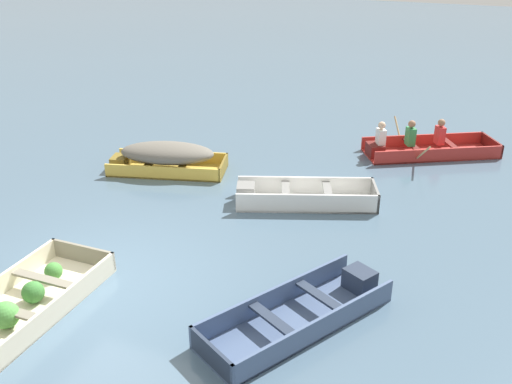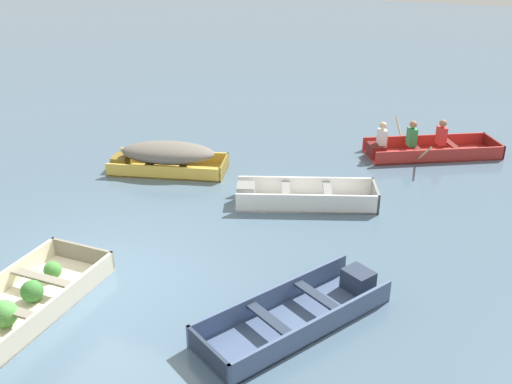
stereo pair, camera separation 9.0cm
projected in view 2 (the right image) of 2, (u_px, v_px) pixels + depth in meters
The scene contains 6 objects.
ground_plane at pixel (105, 280), 9.18m from camera, with size 80.00×80.00×0.00m, color slate.
dinghy_cream_foreground at pixel (20, 304), 8.37m from camera, with size 1.28×2.74×0.43m.
skiff_white_near_moored at pixel (300, 197), 11.67m from camera, with size 2.98×1.88×0.40m.
skiff_yellow_mid_moored at pixel (167, 156), 13.15m from camera, with size 2.84×1.73×0.68m.
skiff_slate_blue_far_moored at pixel (301, 312), 8.21m from camera, with size 2.31×3.09×0.37m.
rowboat_red_with_crew at pixel (424, 147), 14.13m from camera, with size 3.35×2.59×0.90m.
Camera 2 is at (5.30, -6.12, 5.17)m, focal length 40.00 mm.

